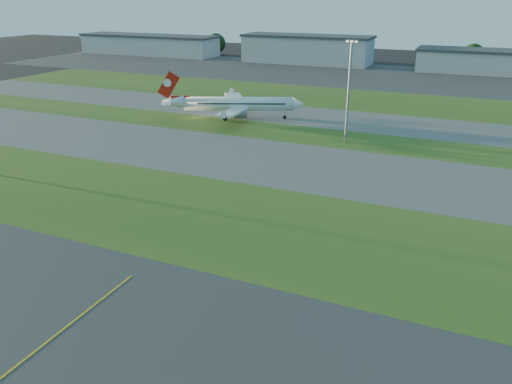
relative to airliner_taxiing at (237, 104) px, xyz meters
The scene contains 15 objects.
grass_strip_a 71.70m from the airliner_taxiing, 71.69° to the right, with size 300.00×34.00×0.01m, color #284B19.
taxiway_a 41.79m from the airliner_taxiing, 57.24° to the right, with size 300.00×32.00×0.01m, color #515154.
grass_strip_b 24.99m from the airliner_taxiing, 23.84° to the right, with size 300.00×18.00×0.01m, color #284B19.
taxiway_b 25.92m from the airliner_taxiing, 28.23° to the left, with size 300.00×26.00×0.01m, color #515154.
grass_strip_c 50.57m from the airliner_taxiing, 63.49° to the left, with size 300.00×40.00×0.01m, color #284B19.
apron_far 107.54m from the airliner_taxiing, 77.92° to the left, with size 400.00×80.00×0.01m, color #333335.
airliner_taxiing is the anchor object (origin of this frame).
light_mast_centre 40.65m from the airliner_taxiing, 17.66° to the right, with size 3.20×0.70×25.80m.
hangar_far_west 185.76m from the airliner_taxiing, 133.35° to the left, with size 91.80×23.00×12.20m.
hangar_west 136.97m from the airliner_taxiing, 99.47° to the left, with size 71.40×23.00×15.20m.
hangar_east 155.72m from the airliner_taxiing, 60.16° to the left, with size 81.60×23.00×11.20m.
tree_far_west 223.59m from the airliner_taxiing, 138.53° to the left, with size 11.00×11.00×12.00m.
tree_west 173.74m from the airliner_taxiing, 120.25° to the left, with size 12.10×12.10×13.20m.
tree_mid_west 146.09m from the airliner_taxiing, 89.03° to the left, with size 9.90×9.90×10.80m.
tree_mid_east 161.65m from the airliner_taxiing, 67.26° to the left, with size 11.55×11.55×12.60m.
Camera 1 is at (44.85, -17.50, 36.35)m, focal length 35.00 mm.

